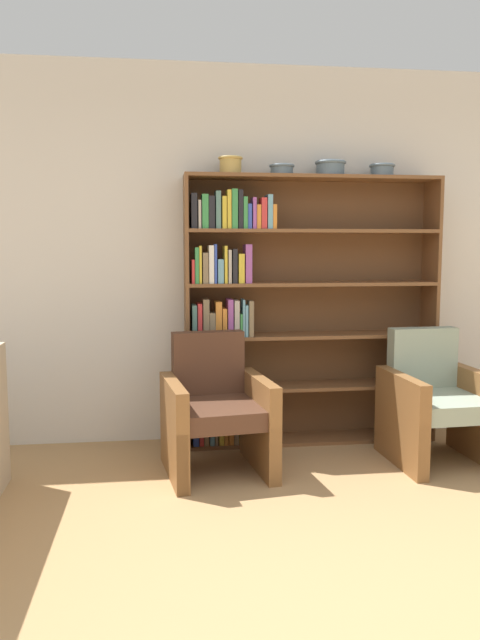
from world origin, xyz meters
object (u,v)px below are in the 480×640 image
object	(u,v)px
bowl_terracotta	(330,168)
armchair_leather	(216,411)
bowl_brass	(282,169)
bowl_cream	(230,165)
bowl_copper	(382,170)
bookshelf	(285,308)
armchair_cushioned	(437,404)

from	to	relation	value
bowl_terracotta	armchair_leather	world-z (taller)	bowl_terracotta
bowl_brass	armchair_leather	size ratio (longest dim) A/B	0.21
bowl_cream	bowl_copper	world-z (taller)	bowl_cream
bowl_brass	bookshelf	bearing A→B (deg)	22.32
bowl_cream	bowl_brass	distance (m)	0.37
bowl_terracotta	bookshelf	bearing A→B (deg)	177.62
armchair_cushioned	bowl_copper	bearing A→B (deg)	-69.14
bowl_copper	armchair_leather	bearing A→B (deg)	-157.35
bowl_cream	bowl_copper	size ratio (longest dim) A/B	0.93
bookshelf	armchair_leather	xyz separation A→B (m)	(-0.56, -0.54, -0.61)
armchair_leather	bowl_terracotta	bearing A→B (deg)	-156.65
bookshelf	bowl_terracotta	xyz separation A→B (m)	(0.32, -0.01, 1.01)
bowl_cream	armchair_cushioned	world-z (taller)	bowl_cream
armchair_cushioned	bowl_brass	bearing A→B (deg)	-31.50
bookshelf	bowl_terracotta	bearing A→B (deg)	-2.38
bowl_cream	bowl_terracotta	xyz separation A→B (m)	(0.72, 0.00, -0.01)
bookshelf	bowl_cream	xyz separation A→B (m)	(-0.40, -0.01, 1.02)
bookshelf	bowl_brass	distance (m)	0.99
armchair_leather	bookshelf	bearing A→B (deg)	-143.51
armchair_cushioned	bookshelf	bearing A→B (deg)	-32.94
bowl_cream	armchair_cushioned	xyz separation A→B (m)	(1.34, -0.53, -1.63)
bowl_cream	armchair_cushioned	size ratio (longest dim) A/B	0.20
bowl_terracotta	bowl_copper	size ratio (longest dim) A/B	1.20
bookshelf	armchair_cushioned	bearing A→B (deg)	-29.94
armchair_leather	armchair_cushioned	world-z (taller)	same
bowl_terracotta	bowl_copper	bearing A→B (deg)	-0.00
bowl_brass	armchair_leather	xyz separation A→B (m)	(-0.53, -0.53, -1.60)
bookshelf	bowl_cream	bearing A→B (deg)	-178.08
bowl_brass	bowl_copper	size ratio (longest dim) A/B	0.97
bowl_terracotta	bowl_brass	bearing A→B (deg)	180.00
bookshelf	bowl_brass	world-z (taller)	bowl_brass
bowl_copper	armchair_cushioned	bearing A→B (deg)	-66.14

